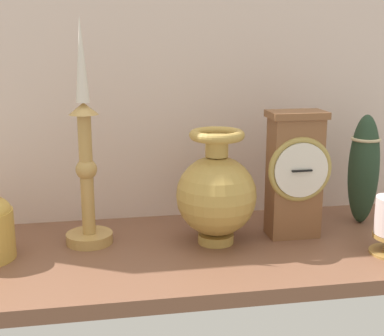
% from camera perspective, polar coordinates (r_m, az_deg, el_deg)
% --- Properties ---
extents(ground_plane, '(1.00, 0.36, 0.02)m').
position_cam_1_polar(ground_plane, '(0.95, -0.35, -8.93)').
color(ground_plane, brown).
extents(back_wall, '(1.20, 0.02, 0.65)m').
position_cam_1_polar(back_wall, '(1.06, -2.11, 12.10)').
color(back_wall, beige).
rests_on(back_wall, ground_plane).
extents(mantel_clock, '(0.11, 0.07, 0.23)m').
position_cam_1_polar(mantel_clock, '(0.98, 10.71, -0.54)').
color(mantel_clock, brown).
rests_on(mantel_clock, ground_plane).
extents(candlestick_tall_left, '(0.08, 0.08, 0.39)m').
position_cam_1_polar(candlestick_tall_left, '(0.94, -10.99, 0.28)').
color(candlestick_tall_left, tan).
rests_on(candlestick_tall_left, ground_plane).
extents(brass_vase_bulbous, '(0.14, 0.14, 0.20)m').
position_cam_1_polar(brass_vase_bulbous, '(0.94, 2.55, -2.59)').
color(brass_vase_bulbous, tan).
rests_on(brass_vase_bulbous, ground_plane).
extents(tall_ceramic_vase, '(0.06, 0.06, 0.21)m').
position_cam_1_polar(tall_ceramic_vase, '(1.09, 17.48, -0.08)').
color(tall_ceramic_vase, '#263D29').
rests_on(tall_ceramic_vase, ground_plane).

